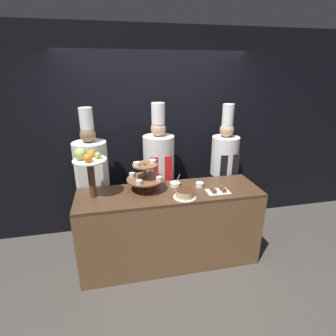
{
  "coord_description": "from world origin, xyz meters",
  "views": [
    {
      "loc": [
        -0.59,
        -2.34,
        2.26
      ],
      "look_at": [
        0.0,
        0.41,
        1.2
      ],
      "focal_mm": 28.0,
      "sensor_mm": 36.0,
      "label": 1
    }
  ],
  "objects_px": {
    "tiered_stand": "(145,176)",
    "cake_square_tray": "(218,190)",
    "cake_round": "(185,194)",
    "fruit_pedestal": "(88,163)",
    "cup_white": "(200,185)",
    "chef_center_left": "(159,170)",
    "chef_center_right": "(224,167)",
    "chef_left": "(93,177)",
    "serving_bowl_far": "(175,184)"
  },
  "relations": [
    {
      "from": "tiered_stand",
      "to": "cake_square_tray",
      "type": "bearing_deg",
      "value": -15.71
    },
    {
      "from": "cake_round",
      "to": "fruit_pedestal",
      "type": "bearing_deg",
      "value": 167.06
    },
    {
      "from": "cup_white",
      "to": "chef_center_left",
      "type": "bearing_deg",
      "value": 129.17
    },
    {
      "from": "cake_square_tray",
      "to": "chef_center_left",
      "type": "xyz_separation_m",
      "value": [
        -0.56,
        0.67,
        0.04
      ]
    },
    {
      "from": "fruit_pedestal",
      "to": "chef_center_left",
      "type": "xyz_separation_m",
      "value": [
        0.84,
        0.5,
        -0.33
      ]
    },
    {
      "from": "cup_white",
      "to": "chef_center_right",
      "type": "relative_size",
      "value": 0.05
    },
    {
      "from": "fruit_pedestal",
      "to": "chef_center_left",
      "type": "distance_m",
      "value": 1.03
    },
    {
      "from": "cup_white",
      "to": "chef_center_right",
      "type": "height_order",
      "value": "chef_center_right"
    },
    {
      "from": "cake_round",
      "to": "cake_square_tray",
      "type": "height_order",
      "value": "cake_round"
    },
    {
      "from": "tiered_stand",
      "to": "chef_center_right",
      "type": "relative_size",
      "value": 0.23
    },
    {
      "from": "tiered_stand",
      "to": "chef_center_left",
      "type": "distance_m",
      "value": 0.52
    },
    {
      "from": "tiered_stand",
      "to": "cake_square_tray",
      "type": "relative_size",
      "value": 1.65
    },
    {
      "from": "cake_round",
      "to": "chef_left",
      "type": "distance_m",
      "value": 1.25
    },
    {
      "from": "cake_square_tray",
      "to": "chef_left",
      "type": "bearing_deg",
      "value": 154.66
    },
    {
      "from": "chef_left",
      "to": "cup_white",
      "type": "bearing_deg",
      "value": -21.49
    },
    {
      "from": "chef_center_left",
      "to": "cake_round",
      "type": "bearing_deg",
      "value": -77.86
    },
    {
      "from": "tiered_stand",
      "to": "chef_left",
      "type": "relative_size",
      "value": 0.23
    },
    {
      "from": "cake_square_tray",
      "to": "serving_bowl_far",
      "type": "relative_size",
      "value": 1.75
    },
    {
      "from": "tiered_stand",
      "to": "chef_center_right",
      "type": "xyz_separation_m",
      "value": [
        1.16,
        0.45,
        -0.14
      ]
    },
    {
      "from": "fruit_pedestal",
      "to": "cup_white",
      "type": "height_order",
      "value": "fruit_pedestal"
    },
    {
      "from": "cake_square_tray",
      "to": "chef_center_right",
      "type": "height_order",
      "value": "chef_center_right"
    },
    {
      "from": "chef_left",
      "to": "chef_center_right",
      "type": "height_order",
      "value": "chef_left"
    },
    {
      "from": "cup_white",
      "to": "chef_left",
      "type": "distance_m",
      "value": 1.35
    },
    {
      "from": "cup_white",
      "to": "cake_square_tray",
      "type": "xyz_separation_m",
      "value": [
        0.16,
        -0.18,
        -0.01
      ]
    },
    {
      "from": "tiered_stand",
      "to": "chef_center_right",
      "type": "bearing_deg",
      "value": 21.04
    },
    {
      "from": "chef_center_right",
      "to": "cake_square_tray",
      "type": "bearing_deg",
      "value": -118.42
    },
    {
      "from": "tiered_stand",
      "to": "chef_center_left",
      "type": "height_order",
      "value": "chef_center_left"
    },
    {
      "from": "cake_square_tray",
      "to": "chef_center_right",
      "type": "bearing_deg",
      "value": 61.58
    },
    {
      "from": "cake_square_tray",
      "to": "chef_center_left",
      "type": "bearing_deg",
      "value": 129.98
    },
    {
      "from": "cup_white",
      "to": "cake_square_tray",
      "type": "relative_size",
      "value": 0.35
    },
    {
      "from": "chef_left",
      "to": "chef_center_right",
      "type": "bearing_deg",
      "value": 0.0
    },
    {
      "from": "cake_square_tray",
      "to": "cake_round",
      "type": "bearing_deg",
      "value": -172.39
    },
    {
      "from": "chef_center_right",
      "to": "chef_center_left",
      "type": "bearing_deg",
      "value": -180.0
    },
    {
      "from": "tiered_stand",
      "to": "cake_round",
      "type": "bearing_deg",
      "value": -35.45
    },
    {
      "from": "cake_round",
      "to": "cup_white",
      "type": "bearing_deg",
      "value": 42.94
    },
    {
      "from": "chef_center_left",
      "to": "cup_white",
      "type": "bearing_deg",
      "value": -50.83
    },
    {
      "from": "cake_square_tray",
      "to": "chef_left",
      "type": "xyz_separation_m",
      "value": [
        -1.42,
        0.67,
        0.02
      ]
    },
    {
      "from": "fruit_pedestal",
      "to": "serving_bowl_far",
      "type": "bearing_deg",
      "value": 5.01
    },
    {
      "from": "fruit_pedestal",
      "to": "chef_left",
      "type": "xyz_separation_m",
      "value": [
        -0.02,
        0.5,
        -0.36
      ]
    },
    {
      "from": "tiered_stand",
      "to": "fruit_pedestal",
      "type": "relative_size",
      "value": 0.77
    },
    {
      "from": "cake_square_tray",
      "to": "serving_bowl_far",
      "type": "distance_m",
      "value": 0.51
    },
    {
      "from": "serving_bowl_far",
      "to": "cake_round",
      "type": "bearing_deg",
      "value": -83.91
    },
    {
      "from": "cake_round",
      "to": "chef_center_right",
      "type": "bearing_deg",
      "value": 43.3
    },
    {
      "from": "cake_round",
      "to": "cup_white",
      "type": "height_order",
      "value": "cake_round"
    },
    {
      "from": "fruit_pedestal",
      "to": "serving_bowl_far",
      "type": "relative_size",
      "value": 3.77
    },
    {
      "from": "cake_round",
      "to": "serving_bowl_far",
      "type": "distance_m",
      "value": 0.32
    },
    {
      "from": "cake_round",
      "to": "serving_bowl_far",
      "type": "height_order",
      "value": "serving_bowl_far"
    },
    {
      "from": "cup_white",
      "to": "fruit_pedestal",
      "type": "bearing_deg",
      "value": -179.93
    },
    {
      "from": "cake_round",
      "to": "chef_center_left",
      "type": "bearing_deg",
      "value": 102.14
    },
    {
      "from": "fruit_pedestal",
      "to": "cake_square_tray",
      "type": "bearing_deg",
      "value": -7.09
    }
  ]
}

